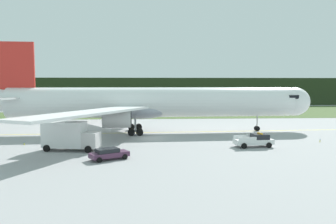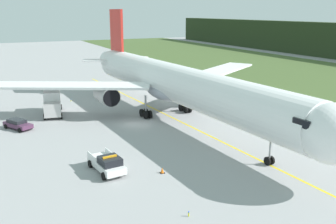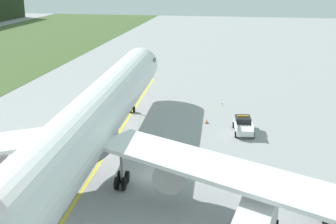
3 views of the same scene
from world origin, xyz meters
The scene contains 7 objects.
ground centered at (0.00, 0.00, 0.00)m, with size 320.00×320.00×0.00m, color #969698.
taxiway_centerline_main centered at (0.69, 6.31, 0.00)m, with size 80.40×0.30×0.01m, color yellow.
airliner centered at (-0.08, 6.28, 5.31)m, with size 60.23×51.32×15.83m.
ops_pickup_truck centered at (14.19, -8.43, 0.90)m, with size 5.42×2.78×1.94m.
staff_car centered at (-4.95, -15.13, 0.70)m, with size 4.67×3.69×1.30m.
apron_cone centered at (16.82, -3.64, 0.28)m, with size 0.46×0.46×0.58m.
taxiway_edge_light_east centered at (25.18, -5.24, 0.24)m, with size 0.12×0.12×0.44m.
Camera 3 is at (-39.62, -7.97, 19.51)m, focal length 47.94 mm.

